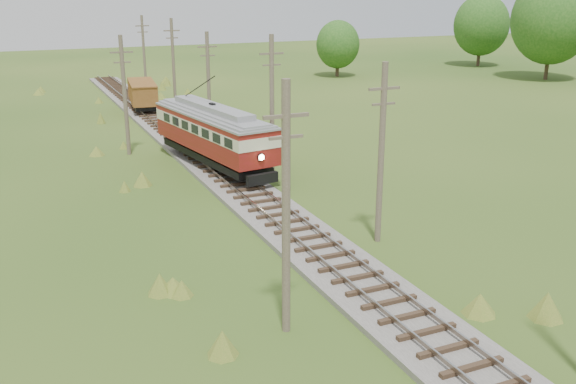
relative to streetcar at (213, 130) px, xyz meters
name	(u,v)px	position (x,y,z in m)	size (l,w,h in m)	color
railbed_main	(212,165)	(0.00, 0.47, -2.49)	(3.60, 96.00, 0.57)	#605B54
streetcar	(213,130)	(0.00, 0.00, 0.00)	(4.85, 12.84, 5.81)	black
gondola	(143,93)	(0.00, 22.77, -0.81)	(3.28, 7.57, 2.43)	black
gravel_pile	(190,116)	(2.80, 15.91, -2.10)	(3.42, 3.62, 1.24)	gray
utility_pole_r_2	(381,153)	(3.30, -15.53, 1.74)	(1.60, 0.30, 8.60)	brown
utility_pole_r_3	(272,104)	(3.20, -2.53, 1.94)	(1.60, 0.30, 9.00)	brown
utility_pole_r_4	(209,83)	(3.00, 10.47, 1.64)	(1.60, 0.30, 8.40)	brown
utility_pole_r_5	(173,63)	(3.40, 23.47, 1.89)	(1.60, 0.30, 8.90)	brown
utility_pole_r_6	(144,52)	(3.20, 36.47, 1.79)	(1.60, 0.30, 8.70)	brown
utility_pole_l_a	(286,209)	(-4.20, -21.53, 1.94)	(1.60, 0.30, 9.00)	brown
utility_pole_l_b	(125,95)	(-4.50, 6.47, 1.74)	(1.60, 0.30, 8.60)	brown
tree_right_4	(553,20)	(54.00, 24.47, 5.06)	(10.50, 10.50, 13.53)	#38281C
tree_right_5	(481,25)	(56.00, 40.47, 3.51)	(8.40, 8.40, 10.82)	#38281C
tree_mid_b	(338,44)	(30.00, 38.47, 1.65)	(5.88, 5.88, 7.57)	#38281C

